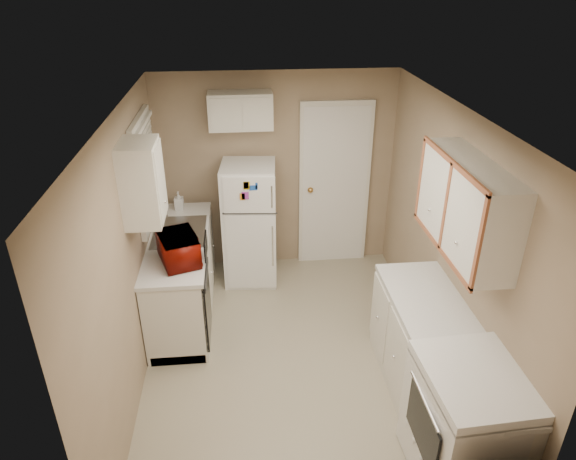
{
  "coord_description": "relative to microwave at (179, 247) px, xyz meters",
  "views": [
    {
      "loc": [
        -0.43,
        -3.85,
        3.4
      ],
      "look_at": [
        0.0,
        0.5,
        1.15
      ],
      "focal_mm": 32.0,
      "sensor_mm": 36.0,
      "label": 1
    }
  ],
  "objects": [
    {
      "name": "floor",
      "position": [
        1.04,
        -0.44,
        -1.05
      ],
      "size": [
        3.8,
        3.8,
        0.0
      ],
      "primitive_type": "plane",
      "color": "#BBB299",
      "rests_on": "ground"
    },
    {
      "name": "ceiling",
      "position": [
        1.04,
        -0.44,
        1.35
      ],
      "size": [
        3.8,
        3.8,
        0.0
      ],
      "primitive_type": "plane",
      "color": "white",
      "rests_on": "floor"
    },
    {
      "name": "wall_left",
      "position": [
        -0.36,
        -0.44,
        0.15
      ],
      "size": [
        3.8,
        3.8,
        0.0
      ],
      "primitive_type": "plane",
      "color": "gray",
      "rests_on": "floor"
    },
    {
      "name": "wall_right",
      "position": [
        2.44,
        -0.44,
        0.15
      ],
      "size": [
        3.8,
        3.8,
        0.0
      ],
      "primitive_type": "plane",
      "color": "gray",
      "rests_on": "floor"
    },
    {
      "name": "wall_back",
      "position": [
        1.04,
        1.46,
        0.15
      ],
      "size": [
        2.8,
        2.8,
        0.0
      ],
      "primitive_type": "plane",
      "color": "gray",
      "rests_on": "floor"
    },
    {
      "name": "wall_front",
      "position": [
        1.04,
        -2.34,
        0.15
      ],
      "size": [
        2.8,
        2.8,
        0.0
      ],
      "primitive_type": "plane",
      "color": "gray",
      "rests_on": "floor"
    },
    {
      "name": "left_counter",
      "position": [
        -0.06,
        0.46,
        -0.6
      ],
      "size": [
        0.6,
        1.8,
        0.9
      ],
      "primitive_type": "cube",
      "color": "silver",
      "rests_on": "floor"
    },
    {
      "name": "dishwasher",
      "position": [
        0.23,
        -0.14,
        -0.56
      ],
      "size": [
        0.03,
        0.58,
        0.72
      ],
      "primitive_type": "cube",
      "color": "black",
      "rests_on": "floor"
    },
    {
      "name": "sink",
      "position": [
        -0.06,
        0.61,
        -0.19
      ],
      "size": [
        0.54,
        0.74,
        0.16
      ],
      "primitive_type": "cube",
      "color": "gray",
      "rests_on": "left_counter"
    },
    {
      "name": "microwave",
      "position": [
        0.0,
        0.0,
        0.0
      ],
      "size": [
        0.55,
        0.41,
        0.32
      ],
      "primitive_type": "imported",
      "rotation": [
        0.0,
        0.0,
        1.9
      ],
      "color": "maroon",
      "rests_on": "left_counter"
    },
    {
      "name": "soap_bottle",
      "position": [
        -0.11,
        1.19,
        -0.05
      ],
      "size": [
        0.1,
        0.1,
        0.22
      ],
      "primitive_type": "imported",
      "rotation": [
        0.0,
        0.0,
        -0.03
      ],
      "color": "silver",
      "rests_on": "left_counter"
    },
    {
      "name": "window_blinds",
      "position": [
        -0.32,
        0.61,
        0.55
      ],
      "size": [
        0.1,
        0.98,
        1.08
      ],
      "primitive_type": "cube",
      "color": "silver",
      "rests_on": "wall_left"
    },
    {
      "name": "upper_cabinet_left",
      "position": [
        -0.21,
        -0.22,
        0.75
      ],
      "size": [
        0.3,
        0.45,
        0.7
      ],
      "primitive_type": "cube",
      "color": "silver",
      "rests_on": "wall_left"
    },
    {
      "name": "refrigerator",
      "position": [
        0.69,
        1.08,
        -0.32
      ],
      "size": [
        0.65,
        0.63,
        1.46
      ],
      "primitive_type": "cube",
      "rotation": [
        0.0,
        0.0,
        -0.08
      ],
      "color": "white",
      "rests_on": "floor"
    },
    {
      "name": "cabinet_over_fridge",
      "position": [
        0.64,
        1.31,
        0.95
      ],
      "size": [
        0.7,
        0.3,
        0.4
      ],
      "primitive_type": "cube",
      "color": "silver",
      "rests_on": "wall_back"
    },
    {
      "name": "interior_door",
      "position": [
        1.74,
        1.42,
        -0.03
      ],
      "size": [
        0.86,
        0.06,
        2.08
      ],
      "primitive_type": "cube",
      "color": "white",
      "rests_on": "floor"
    },
    {
      "name": "right_counter",
      "position": [
        2.14,
        -1.24,
        -0.6
      ],
      "size": [
        0.6,
        2.0,
        0.9
      ],
      "primitive_type": "cube",
      "color": "silver",
      "rests_on": "floor"
    },
    {
      "name": "stove",
      "position": [
        2.13,
        -1.83,
        -0.55
      ],
      "size": [
        0.7,
        0.85,
        0.99
      ],
      "primitive_type": "cube",
      "rotation": [
        0.0,
        0.0,
        0.05
      ],
      "color": "white",
      "rests_on": "floor"
    },
    {
      "name": "upper_cabinet_right",
      "position": [
        2.29,
        -0.94,
        0.75
      ],
      "size": [
        0.3,
        1.2,
        0.7
      ],
      "primitive_type": "cube",
      "color": "silver",
      "rests_on": "wall_right"
    }
  ]
}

